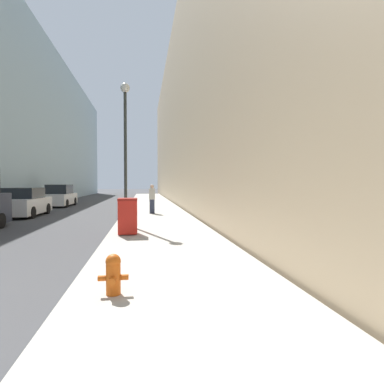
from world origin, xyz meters
The scene contains 8 objects.
sidewalk_right centered at (5.37, 18.00, 0.06)m, with size 3.77×60.00×0.13m.
building_right_stone centered at (13.35, 26.00, 8.15)m, with size 12.00×60.00×16.30m.
fire_hydrant centered at (4.24, 2.12, 0.46)m, with size 0.46×0.35×0.63m.
trash_bin centered at (4.17, 7.71, 0.76)m, with size 0.64×0.62×1.23m.
lamppost centered at (3.97, 10.08, 3.66)m, with size 0.38×0.38×5.86m.
parked_sedan_near centered at (-1.99, 15.55, 0.75)m, with size 1.92×4.20×1.61m.
parked_sedan_far centered at (-2.05, 23.01, 0.80)m, with size 1.90×4.52×1.77m.
pedestrian_on_sidewalk centered at (5.17, 14.69, 0.96)m, with size 0.34×0.22×1.66m.
Camera 1 is at (4.72, -2.63, 1.86)m, focal length 28.00 mm.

